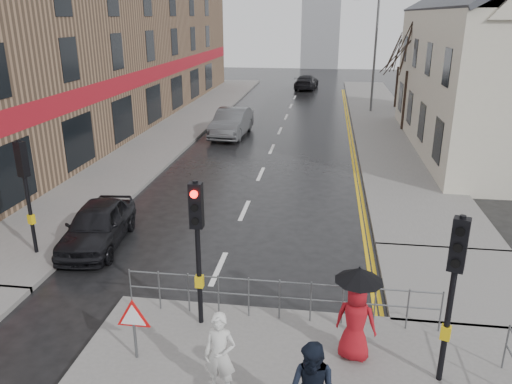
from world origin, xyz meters
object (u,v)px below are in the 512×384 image
(car_parked, at_px, (98,225))
(car_mid, at_px, (232,123))
(pedestrian_a, at_px, (220,355))
(pedestrian_with_umbrella, at_px, (357,310))

(car_parked, bearing_deg, car_mid, 79.00)
(pedestrian_a, xyz_separation_m, pedestrian_with_umbrella, (2.47, 1.39, 0.28))
(car_mid, bearing_deg, pedestrian_with_umbrella, -69.34)
(car_mid, bearing_deg, pedestrian_a, -76.75)
(pedestrian_a, xyz_separation_m, car_parked, (-5.12, 5.95, -0.30))
(pedestrian_a, height_order, pedestrian_with_umbrella, pedestrian_with_umbrella)
(pedestrian_a, xyz_separation_m, car_mid, (-3.81, 21.17, -0.17))
(pedestrian_with_umbrella, relative_size, car_mid, 0.42)
(pedestrian_with_umbrella, xyz_separation_m, car_parked, (-7.59, 4.56, -0.58))
(pedestrian_a, distance_m, pedestrian_with_umbrella, 2.85)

